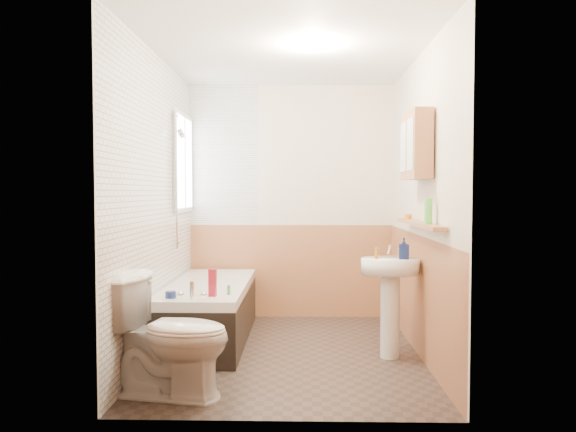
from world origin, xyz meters
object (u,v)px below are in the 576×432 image
(sink, at_px, (390,287))
(medicine_cabinet, at_px, (416,146))
(pine_shelf, at_px, (419,224))
(toilet, at_px, (170,336))
(bathtub, at_px, (209,310))

(sink, relative_size, medicine_cabinet, 1.58)
(pine_shelf, relative_size, medicine_cabinet, 2.36)
(sink, distance_m, medicine_cabinet, 1.15)
(toilet, relative_size, pine_shelf, 0.60)
(bathtub, xyz_separation_m, toilet, (-0.03, -1.42, 0.13))
(sink, bearing_deg, bathtub, 169.06)
(bathtub, xyz_separation_m, pine_shelf, (1.77, -0.65, 0.83))
(sink, xyz_separation_m, medicine_cabinet, (0.17, -0.12, 1.13))
(toilet, relative_size, sink, 0.89)
(bathtub, height_order, medicine_cabinet, medicine_cabinet)
(medicine_cabinet, bearing_deg, toilet, -156.27)
(toilet, distance_m, pine_shelf, 2.08)
(bathtub, bearing_deg, pine_shelf, -20.06)
(toilet, distance_m, medicine_cabinet, 2.34)
(bathtub, relative_size, sink, 1.97)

